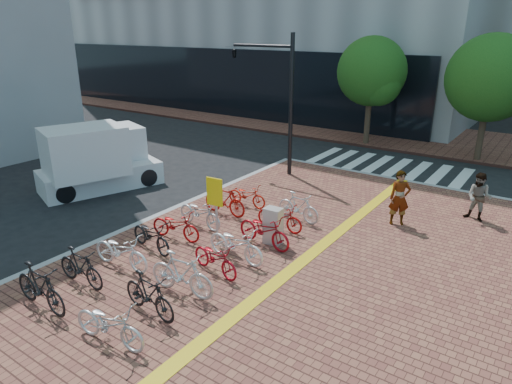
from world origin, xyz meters
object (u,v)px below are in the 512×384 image
Objects in this scene: bike_3 at (151,235)px; bike_12 at (236,244)px; bike_7 at (247,195)px; pedestrian_b at (479,197)px; bike_13 at (264,230)px; pedestrian_a at (400,198)px; bike_8 at (109,324)px; bike_2 at (121,251)px; bike_15 at (298,207)px; bike_6 at (225,200)px; yellow_sign at (215,197)px; utility_box at (273,226)px; traffic_light_pole at (264,77)px; bike_14 at (280,217)px; box_truck at (97,158)px; bike_10 at (182,274)px; bike_4 at (176,225)px; bike_9 at (149,295)px; bike_11 at (215,258)px; bike_5 at (200,213)px; bike_1 at (80,267)px; bike_0 at (40,287)px.

bike_12 reaches higher than bike_3.
bike_7 is 0.95× the size of pedestrian_b.
bike_13 is 1.04× the size of pedestrian_a.
bike_8 is (2.54, -3.53, 0.01)m from bike_3.
bike_12 is at bearing -116.02° from pedestrian_b.
bike_2 is 6.18m from bike_15.
bike_8 is at bearing -159.63° from bike_6.
yellow_sign reaches higher than bike_15.
bike_8 is (2.46, -6.98, -0.05)m from bike_6.
bike_7 is 3.27m from utility_box.
bike_12 reaches higher than bike_2.
yellow_sign is at bearing -25.74° from bike_3.
utility_box is 8.73m from traffic_light_pole.
bike_14 is at bearing -169.79° from pedestrian_a.
box_truck reaches higher than bike_15.
bike_13 is 0.32× the size of traffic_light_pole.
yellow_sign is at bearing 17.78° from bike_10.
bike_10 reaches higher than bike_13.
bike_4 is at bearing 21.21° from bike_8.
bike_15 is (-0.01, 7.99, 0.02)m from bike_8.
bike_10 is 1.62× the size of utility_box.
bike_9 is 0.33× the size of box_truck.
bike_14 is (2.31, 0.03, -0.09)m from bike_6.
bike_6 is 0.92× the size of bike_13.
bike_11 is 10.57m from traffic_light_pole.
bike_9 reaches higher than bike_4.
bike_5 is (-0.06, 3.36, -0.01)m from bike_2.
bike_1 is 7.35m from bike_15.
box_truck is (-6.41, 0.78, 0.67)m from bike_5.
bike_2 is 1.14× the size of pedestrian_b.
bike_14 is at bearing 178.64° from bike_15.
traffic_light_pole reaches higher than bike_12.
bike_1 is 5.65m from utility_box.
bike_6 reaches higher than bike_3.
bike_7 is 5.03m from bike_11.
traffic_light_pole is (-4.53, 6.69, 3.73)m from bike_13.
pedestrian_a is at bearing -48.75° from bike_5.
bike_15 reaches higher than bike_11.
yellow_sign is at bearing -10.59° from bike_0.
traffic_light_pole is (-1.90, 8.88, 3.77)m from bike_3.
bike_11 is 4.42m from bike_15.
bike_13 is at bearing -84.15° from bike_5.
bike_10 is (2.39, -3.38, 0.07)m from bike_5.
bike_9 is at bearing -175.68° from bike_13.
utility_box is at bearing -157.22° from pedestrian_a.
bike_7 is at bearing 166.10° from pedestrian_a.
bike_4 is 1.16m from bike_5.
bike_4 is at bearing -167.13° from pedestrian_a.
bike_1 reaches higher than bike_7.
bike_11 is 9.54m from pedestrian_b.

